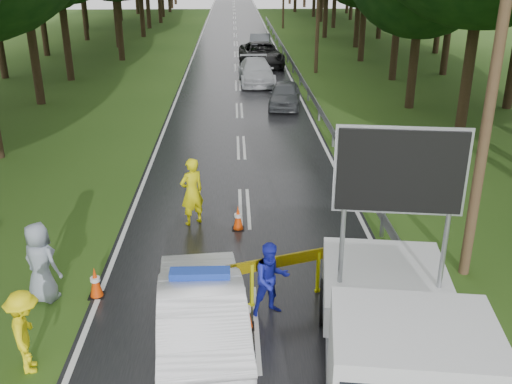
{
  "coord_description": "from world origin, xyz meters",
  "views": [
    {
      "loc": [
        -0.28,
        -9.76,
        7.01
      ],
      "look_at": [
        0.28,
        4.15,
        1.3
      ],
      "focal_mm": 40.0,
      "sensor_mm": 36.0,
      "label": 1
    }
  ],
  "objects_px": {
    "work_truck": "(397,340)",
    "civilian": "(271,279)",
    "queue_car_first": "(285,95)",
    "queue_car_fourth": "(260,44)",
    "police_sedan": "(201,311)",
    "officer": "(192,192)",
    "queue_car_third": "(261,54)",
    "barrier": "(286,266)",
    "queue_car_second": "(256,71)"
  },
  "relations": [
    {
      "from": "police_sedan",
      "to": "queue_car_fourth",
      "type": "bearing_deg",
      "value": -99.76
    },
    {
      "from": "police_sedan",
      "to": "queue_car_first",
      "type": "bearing_deg",
      "value": -105.07
    },
    {
      "from": "police_sedan",
      "to": "civilian",
      "type": "xyz_separation_m",
      "value": [
        1.4,
        1.0,
        0.07
      ]
    },
    {
      "from": "barrier",
      "to": "queue_car_third",
      "type": "xyz_separation_m",
      "value": [
        0.91,
        29.68,
        -0.04
      ]
    },
    {
      "from": "queue_car_fourth",
      "to": "civilian",
      "type": "bearing_deg",
      "value": -86.75
    },
    {
      "from": "civilian",
      "to": "queue_car_first",
      "type": "relative_size",
      "value": 0.44
    },
    {
      "from": "queue_car_fourth",
      "to": "barrier",
      "type": "bearing_deg",
      "value": -86.22
    },
    {
      "from": "police_sedan",
      "to": "queue_car_first",
      "type": "xyz_separation_m",
      "value": [
        3.27,
        19.18,
        -0.12
      ]
    },
    {
      "from": "officer",
      "to": "queue_car_fourth",
      "type": "relative_size",
      "value": 0.44
    },
    {
      "from": "queue_car_third",
      "to": "queue_car_first",
      "type": "bearing_deg",
      "value": -92.22
    },
    {
      "from": "barrier",
      "to": "civilian",
      "type": "bearing_deg",
      "value": -143.28
    },
    {
      "from": "police_sedan",
      "to": "queue_car_fourth",
      "type": "xyz_separation_m",
      "value": [
        2.84,
        37.18,
        -0.02
      ]
    },
    {
      "from": "queue_car_second",
      "to": "barrier",
      "type": "bearing_deg",
      "value": -92.99
    },
    {
      "from": "work_truck",
      "to": "queue_car_second",
      "type": "relative_size",
      "value": 1.16
    },
    {
      "from": "barrier",
      "to": "officer",
      "type": "xyz_separation_m",
      "value": [
        -2.28,
        4.0,
        0.13
      ]
    },
    {
      "from": "police_sedan",
      "to": "work_truck",
      "type": "relative_size",
      "value": 0.81
    },
    {
      "from": "officer",
      "to": "queue_car_third",
      "type": "relative_size",
      "value": 0.34
    },
    {
      "from": "police_sedan",
      "to": "queue_car_fourth",
      "type": "distance_m",
      "value": 37.29
    },
    {
      "from": "civilian",
      "to": "queue_car_third",
      "type": "distance_m",
      "value": 30.21
    },
    {
      "from": "civilian",
      "to": "queue_car_third",
      "type": "bearing_deg",
      "value": 70.46
    },
    {
      "from": "queue_car_second",
      "to": "police_sedan",
      "type": "bearing_deg",
      "value": -96.92
    },
    {
      "from": "queue_car_first",
      "to": "civilian",
      "type": "bearing_deg",
      "value": -88.1
    },
    {
      "from": "police_sedan",
      "to": "barrier",
      "type": "relative_size",
      "value": 1.8
    },
    {
      "from": "queue_car_first",
      "to": "work_truck",
      "type": "bearing_deg",
      "value": -82.12
    },
    {
      "from": "civilian",
      "to": "queue_car_fourth",
      "type": "xyz_separation_m",
      "value": [
        1.44,
        36.18,
        -0.09
      ]
    },
    {
      "from": "work_truck",
      "to": "queue_car_fourth",
      "type": "bearing_deg",
      "value": 99.09
    },
    {
      "from": "barrier",
      "to": "officer",
      "type": "height_order",
      "value": "officer"
    },
    {
      "from": "queue_car_third",
      "to": "barrier",
      "type": "bearing_deg",
      "value": -96.9
    },
    {
      "from": "queue_car_third",
      "to": "civilian",
      "type": "bearing_deg",
      "value": -97.54
    },
    {
      "from": "work_truck",
      "to": "civilian",
      "type": "distance_m",
      "value": 3.24
    },
    {
      "from": "queue_car_third",
      "to": "queue_car_fourth",
      "type": "height_order",
      "value": "queue_car_third"
    },
    {
      "from": "work_truck",
      "to": "queue_car_first",
      "type": "relative_size",
      "value": 1.54
    },
    {
      "from": "civilian",
      "to": "queue_car_second",
      "type": "relative_size",
      "value": 0.33
    },
    {
      "from": "police_sedan",
      "to": "queue_car_third",
      "type": "bearing_deg",
      "value": -100.26
    },
    {
      "from": "barrier",
      "to": "queue_car_first",
      "type": "relative_size",
      "value": 0.69
    },
    {
      "from": "police_sedan",
      "to": "queue_car_third",
      "type": "relative_size",
      "value": 0.81
    },
    {
      "from": "queue_car_first",
      "to": "queue_car_fourth",
      "type": "relative_size",
      "value": 0.84
    },
    {
      "from": "barrier",
      "to": "queue_car_second",
      "type": "distance_m",
      "value": 23.68
    },
    {
      "from": "civilian",
      "to": "queue_car_first",
      "type": "xyz_separation_m",
      "value": [
        1.87,
        18.18,
        -0.19
      ]
    },
    {
      "from": "work_truck",
      "to": "barrier",
      "type": "relative_size",
      "value": 2.22
    },
    {
      "from": "queue_car_fourth",
      "to": "queue_car_first",
      "type": "bearing_deg",
      "value": -83.11
    },
    {
      "from": "work_truck",
      "to": "queue_car_third",
      "type": "bearing_deg",
      "value": 99.53
    },
    {
      "from": "police_sedan",
      "to": "barrier",
      "type": "bearing_deg",
      "value": -144.79
    },
    {
      "from": "queue_car_third",
      "to": "officer",
      "type": "bearing_deg",
      "value": -102.22
    },
    {
      "from": "officer",
      "to": "civilian",
      "type": "relative_size",
      "value": 1.19
    },
    {
      "from": "officer",
      "to": "queue_car_second",
      "type": "height_order",
      "value": "officer"
    },
    {
      "from": "queue_car_second",
      "to": "work_truck",
      "type": "bearing_deg",
      "value": -89.57
    },
    {
      "from": "civilian",
      "to": "work_truck",
      "type": "bearing_deg",
      "value": -70.75
    },
    {
      "from": "barrier",
      "to": "queue_car_second",
      "type": "bearing_deg",
      "value": 70.94
    },
    {
      "from": "officer",
      "to": "queue_car_fourth",
      "type": "distance_m",
      "value": 31.86
    }
  ]
}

